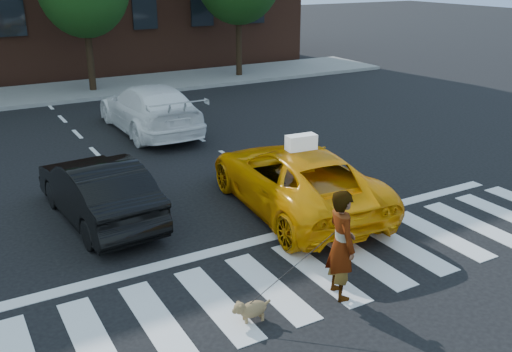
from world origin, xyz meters
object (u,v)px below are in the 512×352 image
(dog, at_px, (250,309))
(black_sedan, at_px, (98,190))
(white_suv, at_px, (150,108))
(woman, at_px, (341,244))
(taxi, at_px, (295,178))

(dog, bearing_deg, black_sedan, 111.56)
(white_suv, distance_m, woman, 10.95)
(woman, bearing_deg, white_suv, 8.32)
(taxi, bearing_deg, white_suv, -79.89)
(taxi, xyz_separation_m, black_sedan, (-3.94, 1.52, -0.03))
(woman, height_order, dog, woman)
(black_sedan, distance_m, white_suv, 6.88)
(taxi, relative_size, white_suv, 0.97)
(white_suv, bearing_deg, black_sedan, 61.03)
(black_sedan, relative_size, woman, 2.23)
(black_sedan, relative_size, white_suv, 0.78)
(white_suv, height_order, dog, white_suv)
(taxi, distance_m, woman, 3.64)
(white_suv, height_order, woman, woman)
(white_suv, bearing_deg, dog, 77.62)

